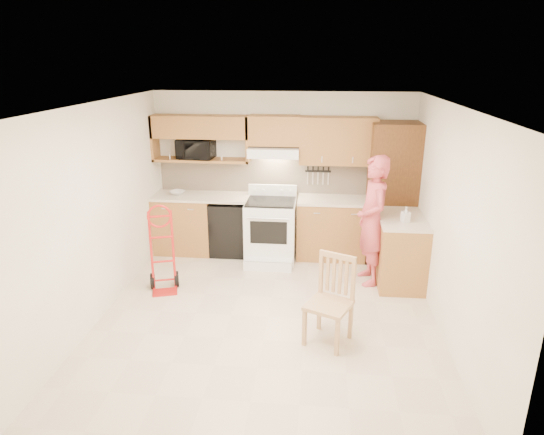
# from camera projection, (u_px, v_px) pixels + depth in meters

# --- Properties ---
(floor) EXTENTS (4.00, 4.50, 0.02)m
(floor) POSITION_uv_depth(u_px,v_px,m) (268.00, 317.00, 5.72)
(floor) COLOR beige
(floor) RESTS_ON ground
(ceiling) EXTENTS (4.00, 4.50, 0.02)m
(ceiling) POSITION_uv_depth(u_px,v_px,m) (267.00, 104.00, 4.91)
(ceiling) COLOR white
(ceiling) RESTS_ON ground
(wall_back) EXTENTS (4.00, 0.02, 2.50)m
(wall_back) POSITION_uv_depth(u_px,v_px,m) (283.00, 173.00, 7.44)
(wall_back) COLOR white
(wall_back) RESTS_ON ground
(wall_front) EXTENTS (4.00, 0.02, 2.50)m
(wall_front) POSITION_uv_depth(u_px,v_px,m) (232.00, 327.00, 3.18)
(wall_front) COLOR white
(wall_front) RESTS_ON ground
(wall_left) EXTENTS (0.02, 4.50, 2.50)m
(wall_left) POSITION_uv_depth(u_px,v_px,m) (96.00, 214.00, 5.50)
(wall_left) COLOR white
(wall_left) RESTS_ON ground
(wall_right) EXTENTS (0.02, 4.50, 2.50)m
(wall_right) POSITION_uv_depth(u_px,v_px,m) (452.00, 225.00, 5.13)
(wall_right) COLOR white
(wall_right) RESTS_ON ground
(backsplash) EXTENTS (3.92, 0.03, 0.55)m
(backsplash) POSITION_uv_depth(u_px,v_px,m) (283.00, 176.00, 7.44)
(backsplash) COLOR beige
(backsplash) RESTS_ON wall_back
(lower_cab_left) EXTENTS (0.90, 0.60, 0.90)m
(lower_cab_left) POSITION_uv_depth(u_px,v_px,m) (185.00, 224.00, 7.55)
(lower_cab_left) COLOR olive
(lower_cab_left) RESTS_ON ground
(dishwasher) EXTENTS (0.60, 0.60, 0.85)m
(dishwasher) POSITION_uv_depth(u_px,v_px,m) (231.00, 227.00, 7.49)
(dishwasher) COLOR black
(dishwasher) RESTS_ON ground
(lower_cab_right) EXTENTS (1.14, 0.60, 0.90)m
(lower_cab_right) POSITION_uv_depth(u_px,v_px,m) (334.00, 229.00, 7.33)
(lower_cab_right) COLOR olive
(lower_cab_right) RESTS_ON ground
(countertop_left) EXTENTS (1.50, 0.63, 0.04)m
(countertop_left) POSITION_uv_depth(u_px,v_px,m) (202.00, 196.00, 7.37)
(countertop_left) COLOR beige
(countertop_left) RESTS_ON lower_cab_left
(countertop_right) EXTENTS (1.14, 0.63, 0.04)m
(countertop_right) POSITION_uv_depth(u_px,v_px,m) (336.00, 200.00, 7.18)
(countertop_right) COLOR beige
(countertop_right) RESTS_ON lower_cab_right
(cab_return_right) EXTENTS (0.60, 1.00, 0.90)m
(cab_return_right) POSITION_uv_depth(u_px,v_px,m) (400.00, 251.00, 6.50)
(cab_return_right) COLOR olive
(cab_return_right) RESTS_ON ground
(countertop_return) EXTENTS (0.63, 1.00, 0.04)m
(countertop_return) POSITION_uv_depth(u_px,v_px,m) (403.00, 219.00, 6.34)
(countertop_return) COLOR beige
(countertop_return) RESTS_ON cab_return_right
(pantry_tall) EXTENTS (0.70, 0.60, 2.10)m
(pantry_tall) POSITION_uv_depth(u_px,v_px,m) (391.00, 193.00, 7.06)
(pantry_tall) COLOR brown
(pantry_tall) RESTS_ON ground
(upper_cab_left) EXTENTS (1.50, 0.33, 0.34)m
(upper_cab_left) POSITION_uv_depth(u_px,v_px,m) (200.00, 127.00, 7.16)
(upper_cab_left) COLOR olive
(upper_cab_left) RESTS_ON wall_back
(upper_shelf_mw) EXTENTS (1.50, 0.33, 0.04)m
(upper_shelf_mw) POSITION_uv_depth(u_px,v_px,m) (202.00, 160.00, 7.32)
(upper_shelf_mw) COLOR olive
(upper_shelf_mw) RESTS_ON wall_back
(upper_cab_center) EXTENTS (0.76, 0.33, 0.44)m
(upper_cab_center) POSITION_uv_depth(u_px,v_px,m) (274.00, 130.00, 7.07)
(upper_cab_center) COLOR olive
(upper_cab_center) RESTS_ON wall_back
(upper_cab_right) EXTENTS (1.14, 0.33, 0.70)m
(upper_cab_right) POSITION_uv_depth(u_px,v_px,m) (338.00, 141.00, 7.02)
(upper_cab_right) COLOR olive
(upper_cab_right) RESTS_ON wall_back
(range_hood) EXTENTS (0.76, 0.46, 0.14)m
(range_hood) POSITION_uv_depth(u_px,v_px,m) (274.00, 152.00, 7.11)
(range_hood) COLOR white
(range_hood) RESTS_ON wall_back
(knife_strip) EXTENTS (0.40, 0.05, 0.29)m
(knife_strip) POSITION_uv_depth(u_px,v_px,m) (318.00, 175.00, 7.34)
(knife_strip) COLOR black
(knife_strip) RESTS_ON backsplash
(microwave) EXTENTS (0.58, 0.41, 0.30)m
(microwave) POSITION_uv_depth(u_px,v_px,m) (196.00, 149.00, 7.28)
(microwave) COLOR black
(microwave) RESTS_ON upper_shelf_mw
(range) EXTENTS (0.75, 0.99, 1.11)m
(range) POSITION_uv_depth(u_px,v_px,m) (270.00, 226.00, 7.15)
(range) COLOR white
(range) RESTS_ON ground
(person) EXTENTS (0.54, 0.72, 1.78)m
(person) POSITION_uv_depth(u_px,v_px,m) (372.00, 221.00, 6.35)
(person) COLOR #C1464E
(person) RESTS_ON ground
(hand_truck) EXTENTS (0.52, 0.50, 1.08)m
(hand_truck) POSITION_uv_depth(u_px,v_px,m) (162.00, 253.00, 6.20)
(hand_truck) COLOR red
(hand_truck) RESTS_ON ground
(dining_chair) EXTENTS (0.60, 0.62, 0.98)m
(dining_chair) POSITION_uv_depth(u_px,v_px,m) (329.00, 302.00, 5.06)
(dining_chair) COLOR tan
(dining_chair) RESTS_ON ground
(soap_bottle) EXTENTS (0.12, 0.12, 0.21)m
(soap_bottle) POSITION_uv_depth(u_px,v_px,m) (406.00, 214.00, 6.13)
(soap_bottle) COLOR white
(soap_bottle) RESTS_ON countertop_return
(bowl) EXTENTS (0.29, 0.29, 0.06)m
(bowl) POSITION_uv_depth(u_px,v_px,m) (178.00, 193.00, 7.39)
(bowl) COLOR white
(bowl) RESTS_ON countertop_left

